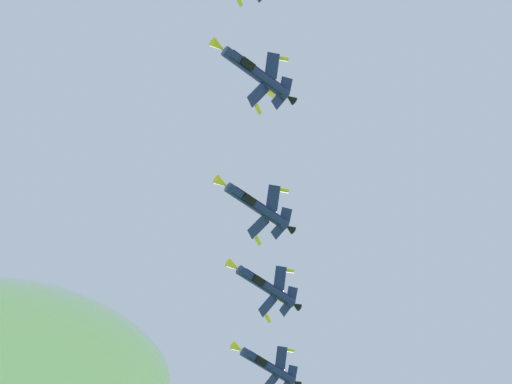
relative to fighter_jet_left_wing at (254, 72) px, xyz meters
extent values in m
ellipsoid|color=white|center=(0.13, 165.50, 93.34)|extent=(85.13, 60.26, 21.94)
cube|color=yellow|center=(-7.33, -11.21, -3.92)|extent=(1.53, 1.48, 0.59)
cylinder|color=navy|center=(0.27, 0.07, 0.00)|extent=(12.03, 4.76, 1.70)
cube|color=#141947|center=(0.37, -0.28, -0.30)|extent=(10.05, 3.81, 1.37)
cone|color=yellow|center=(-6.63, -1.79, 0.00)|extent=(2.72, 2.13, 1.56)
cone|color=black|center=(6.79, 1.83, 0.00)|extent=(1.90, 1.73, 1.36)
ellipsoid|color=#192333|center=(-2.40, -0.14, 0.40)|extent=(3.49, 2.33, 1.55)
cube|color=black|center=(-1.65, -1.09, -0.52)|extent=(2.48, 1.87, 1.38)
cube|color=navy|center=(2.38, -1.16, 1.95)|extent=(2.49, 3.19, 3.36)
cube|color=yellow|center=(3.81, -2.16, 3.57)|extent=(1.68, 0.89, 0.58)
cube|color=navy|center=(1.51, 2.06, -2.07)|extent=(3.33, 3.37, 3.36)
cube|color=yellow|center=(2.24, 3.65, -3.68)|extent=(1.54, 1.49, 0.58)
cube|color=navy|center=(5.45, 0.46, 1.17)|extent=(1.87, 1.72, 1.79)
cube|color=navy|center=(4.94, 2.34, -1.18)|extent=(2.28, 2.24, 1.79)
cube|color=yellow|center=(4.55, 2.66, 1.15)|extent=(3.06, 2.73, 1.81)
cylinder|color=navy|center=(9.38, 19.90, -3.73)|extent=(12.03, 4.76, 1.70)
cube|color=#141947|center=(9.47, 19.58, -4.05)|extent=(10.07, 3.88, 1.31)
cone|color=yellow|center=(2.48, 18.04, -3.73)|extent=(2.72, 2.13, 1.56)
cone|color=black|center=(15.90, 21.66, -3.73)|extent=(1.90, 1.73, 1.36)
ellipsoid|color=#192333|center=(6.71, 19.65, -3.28)|extent=(3.49, 2.33, 1.56)
cube|color=black|center=(7.44, 18.79, -4.29)|extent=(2.48, 1.90, 1.37)
cube|color=navy|center=(11.53, 18.52, -1.93)|extent=(2.54, 3.44, 3.13)
cube|color=yellow|center=(12.99, 17.38, -0.44)|extent=(1.68, 0.91, 0.57)
cube|color=navy|center=(10.58, 22.06, -5.64)|extent=(3.50, 3.56, 3.13)
cube|color=yellow|center=(11.27, 23.78, -7.13)|extent=(1.55, 1.50, 0.57)
cube|color=navy|center=(14.58, 20.19, -2.64)|extent=(1.89, 1.85, 1.68)
cube|color=navy|center=(14.03, 22.27, -4.81)|extent=(2.36, 2.35, 1.68)
cube|color=yellow|center=(13.68, 22.39, -2.45)|extent=(3.03, 2.60, 1.97)
cylinder|color=navy|center=(18.47, 36.41, -1.16)|extent=(12.03, 4.76, 1.70)
cube|color=#141947|center=(18.56, 36.07, -1.46)|extent=(10.05, 3.81, 1.37)
cone|color=yellow|center=(11.56, 34.55, -1.16)|extent=(2.72, 2.13, 1.56)
cone|color=black|center=(24.99, 38.17, -1.16)|extent=(1.90, 1.73, 1.36)
ellipsoid|color=#192333|center=(15.79, 36.20, -0.75)|extent=(3.49, 2.33, 1.55)
cube|color=black|center=(16.54, 35.25, -1.68)|extent=(2.48, 1.88, 1.38)
cube|color=navy|center=(20.58, 35.18, 0.79)|extent=(2.49, 3.20, 3.35)
cube|color=yellow|center=(22.01, 34.17, 2.40)|extent=(1.68, 0.89, 0.58)
cube|color=navy|center=(19.71, 38.41, -3.22)|extent=(3.33, 3.38, 3.35)
cube|color=yellow|center=(20.44, 40.00, -4.83)|extent=(1.54, 1.49, 0.58)
cube|color=navy|center=(23.65, 36.79, 0.01)|extent=(1.87, 1.73, 1.79)
cube|color=navy|center=(23.14, 38.68, -2.33)|extent=(2.28, 2.25, 1.79)
cube|color=yellow|center=(22.74, 39.00, 0.00)|extent=(3.06, 2.73, 1.82)
cylinder|color=navy|center=(27.08, 54.38, -0.26)|extent=(12.03, 4.76, 1.70)
cube|color=#141947|center=(27.18, 54.03, -0.56)|extent=(10.05, 3.81, 1.37)
cone|color=yellow|center=(20.18, 52.52, -0.26)|extent=(2.72, 2.13, 1.56)
cone|color=black|center=(33.60, 56.13, -0.26)|extent=(1.90, 1.73, 1.36)
ellipsoid|color=#192333|center=(24.41, 54.17, 0.15)|extent=(3.49, 2.33, 1.55)
cube|color=black|center=(25.16, 53.21, -0.77)|extent=(2.47, 1.87, 1.38)
cube|color=navy|center=(29.19, 53.16, 1.70)|extent=(2.48, 3.18, 3.37)
cube|color=yellow|center=(30.61, 52.16, 3.32)|extent=(1.68, 0.88, 0.58)
cube|color=navy|center=(28.33, 56.36, -2.33)|extent=(3.32, 3.36, 3.37)
cube|color=navy|center=(32.26, 54.77, 0.92)|extent=(1.87, 1.72, 1.80)
cube|color=yellow|center=(31.35, 56.98, 0.89)|extent=(3.07, 2.74, 1.81)
camera|label=1|loc=(-28.42, -63.94, -131.97)|focal=69.77mm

